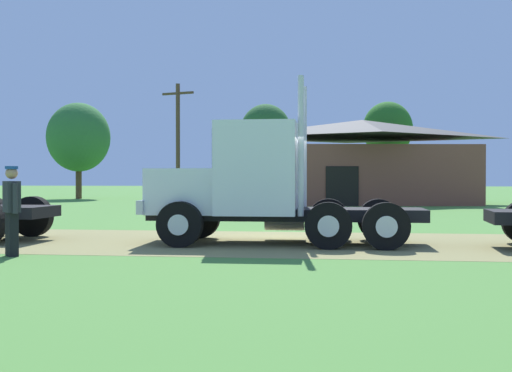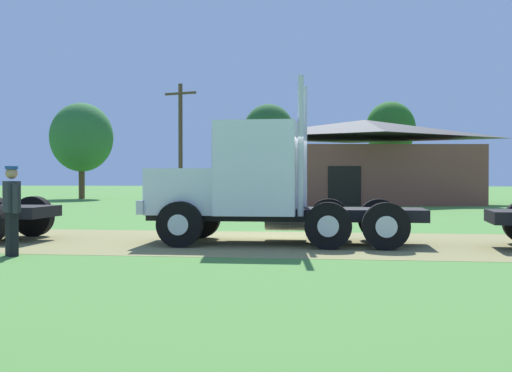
{
  "view_description": "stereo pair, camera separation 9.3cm",
  "coord_description": "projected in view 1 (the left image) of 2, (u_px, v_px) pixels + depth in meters",
  "views": [
    {
      "loc": [
        1.87,
        -15.41,
        1.59
      ],
      "look_at": [
        0.01,
        -0.6,
        1.39
      ],
      "focal_mm": 44.75,
      "sensor_mm": 36.0,
      "label": 1
    },
    {
      "loc": [
        1.96,
        -15.4,
        1.59
      ],
      "look_at": [
        0.01,
        -0.6,
        1.39
      ],
      "focal_mm": 44.75,
      "sensor_mm": 36.0,
      "label": 2
    }
  ],
  "objects": [
    {
      "name": "ground_plane",
      "position": [
        259.0,
        242.0,
        15.55
      ],
      "size": [
        200.0,
        200.0,
        0.0
      ],
      "primitive_type": "plane",
      "color": "#4C8236"
    },
    {
      "name": "visitor_walking_mid",
      "position": [
        12.0,
        207.0,
        12.82
      ],
      "size": [
        0.46,
        0.46,
        1.81
      ],
      "color": "#2D2D33",
      "rests_on": "ground_plane"
    },
    {
      "name": "tree_left",
      "position": [
        79.0,
        137.0,
        47.1
      ],
      "size": [
        4.63,
        4.63,
        7.1
      ],
      "color": "#513823",
      "rests_on": "ground_plane"
    },
    {
      "name": "shed_building",
      "position": [
        362.0,
        163.0,
        38.7
      ],
      "size": [
        13.87,
        9.85,
        5.08
      ],
      "color": "brown",
      "rests_on": "ground_plane"
    },
    {
      "name": "tree_mid",
      "position": [
        266.0,
        133.0,
        57.92
      ],
      "size": [
        4.68,
        4.68,
        8.25
      ],
      "color": "#513823",
      "rests_on": "ground_plane"
    },
    {
      "name": "truck_foreground_white",
      "position": [
        253.0,
        187.0,
        15.36
      ],
      "size": [
        6.65,
        2.63,
        3.88
      ],
      "color": "black",
      "rests_on": "ground_plane"
    },
    {
      "name": "tree_right",
      "position": [
        388.0,
        130.0,
        45.72
      ],
      "size": [
        3.56,
        3.56,
        7.02
      ],
      "color": "#513823",
      "rests_on": "ground_plane"
    },
    {
      "name": "dirt_track",
      "position": [
        259.0,
        242.0,
        15.55
      ],
      "size": [
        120.0,
        6.04,
        0.01
      ],
      "primitive_type": "cube",
      "color": "olive",
      "rests_on": "ground_plane"
    },
    {
      "name": "utility_pole_near",
      "position": [
        178.0,
        139.0,
        39.8
      ],
      "size": [
        2.14,
        0.78,
        7.44
      ],
      "color": "#4F3A27",
      "rests_on": "ground_plane"
    }
  ]
}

